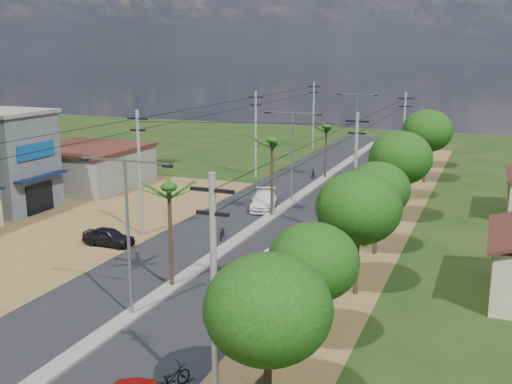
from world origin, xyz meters
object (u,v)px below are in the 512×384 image
car_silver_mid (285,260)px  car_white_far (264,201)px  moto_rider_east (171,380)px  car_parked_dark (109,237)px

car_silver_mid → car_white_far: car_white_far is taller
car_silver_mid → moto_rider_east: size_ratio=2.22×
car_silver_mid → moto_rider_east: 14.15m
car_silver_mid → car_parked_dark: bearing=23.3°
car_white_far → car_parked_dark: bearing=-131.8°
car_silver_mid → car_white_far: bearing=-40.2°
car_silver_mid → moto_rider_east: (0.20, -14.14, -0.20)m
car_silver_mid → car_white_far: (-6.50, 13.15, 0.00)m
moto_rider_east → car_parked_dark: bearing=-27.8°
car_white_far → car_parked_dark: car_white_far is taller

